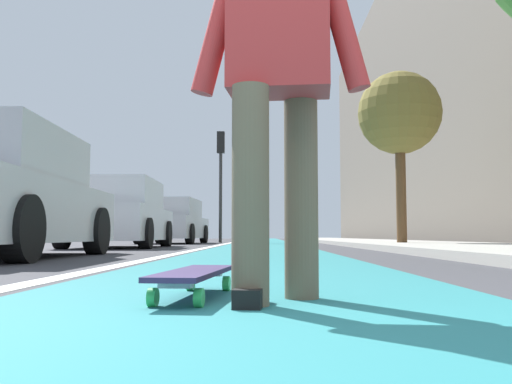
{
  "coord_description": "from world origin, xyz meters",
  "views": [
    {
      "loc": [
        -1.18,
        -0.07,
        0.26
      ],
      "look_at": [
        10.95,
        0.14,
        1.21
      ],
      "focal_mm": 39.16,
      "sensor_mm": 36.0,
      "label": 1
    }
  ],
  "objects_px": {
    "skateboard": "(194,275)",
    "street_tree_mid": "(399,114)",
    "parked_car_far": "(173,222)",
    "traffic_light": "(221,166)",
    "parked_car_mid": "(119,216)",
    "skater_person": "(278,65)"
  },
  "relations": [
    {
      "from": "parked_car_far",
      "to": "traffic_light",
      "type": "relative_size",
      "value": 1.1
    },
    {
      "from": "parked_car_far",
      "to": "street_tree_mid",
      "type": "relative_size",
      "value": 1.12
    },
    {
      "from": "parked_car_mid",
      "to": "skateboard",
      "type": "bearing_deg",
      "value": -163.51
    },
    {
      "from": "skateboard",
      "to": "street_tree_mid",
      "type": "relative_size",
      "value": 0.21
    },
    {
      "from": "parked_car_far",
      "to": "traffic_light",
      "type": "distance_m",
      "value": 3.25
    },
    {
      "from": "traffic_light",
      "to": "street_tree_mid",
      "type": "xyz_separation_m",
      "value": [
        -7.81,
        -4.78,
        0.2
      ]
    },
    {
      "from": "skateboard",
      "to": "parked_car_mid",
      "type": "xyz_separation_m",
      "value": [
        9.75,
        2.88,
        0.6
      ]
    },
    {
      "from": "skateboard",
      "to": "parked_car_far",
      "type": "relative_size",
      "value": 0.19
    },
    {
      "from": "parked_car_mid",
      "to": "street_tree_mid",
      "type": "height_order",
      "value": "street_tree_mid"
    },
    {
      "from": "skateboard",
      "to": "street_tree_mid",
      "type": "xyz_separation_m",
      "value": [
        10.49,
        -3.41,
        2.98
      ]
    },
    {
      "from": "traffic_light",
      "to": "street_tree_mid",
      "type": "height_order",
      "value": "traffic_light"
    },
    {
      "from": "parked_car_mid",
      "to": "traffic_light",
      "type": "xyz_separation_m",
      "value": [
        8.55,
        -1.52,
        2.17
      ]
    },
    {
      "from": "parked_car_far",
      "to": "street_tree_mid",
      "type": "height_order",
      "value": "street_tree_mid"
    },
    {
      "from": "skater_person",
      "to": "parked_car_mid",
      "type": "distance_m",
      "value": 10.41
    },
    {
      "from": "skateboard",
      "to": "parked_car_far",
      "type": "bearing_deg",
      "value": 9.69
    },
    {
      "from": "parked_car_far",
      "to": "street_tree_mid",
      "type": "xyz_separation_m",
      "value": [
        -5.84,
        -6.2,
        2.36
      ]
    },
    {
      "from": "parked_car_mid",
      "to": "street_tree_mid",
      "type": "distance_m",
      "value": 6.77
    },
    {
      "from": "parked_car_far",
      "to": "traffic_light",
      "type": "height_order",
      "value": "traffic_light"
    },
    {
      "from": "skateboard",
      "to": "skater_person",
      "type": "bearing_deg",
      "value": -113.27
    },
    {
      "from": "skater_person",
      "to": "parked_car_mid",
      "type": "bearing_deg",
      "value": 18.08
    },
    {
      "from": "skateboard",
      "to": "street_tree_mid",
      "type": "distance_m",
      "value": 11.42
    },
    {
      "from": "parked_car_far",
      "to": "parked_car_mid",
      "type": "bearing_deg",
      "value": 179.16
    }
  ]
}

